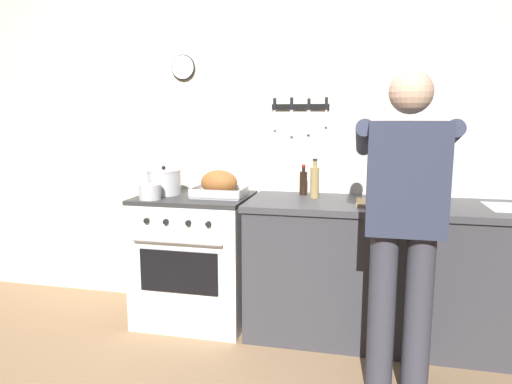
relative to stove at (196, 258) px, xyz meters
name	(u,v)px	position (x,y,z in m)	size (l,w,h in m)	color
wall_back	(238,136)	(0.22, 0.36, 0.85)	(6.00, 0.13, 2.60)	beige
counter_block	(406,272)	(1.43, 0.00, 0.01)	(2.03, 0.65, 0.90)	#38383D
stove	(196,258)	(0.00, 0.00, 0.00)	(0.76, 0.67, 0.90)	white
person_cook	(404,215)	(1.34, -0.60, 0.50)	(0.51, 0.63, 1.66)	#383842
roasting_pan	(219,185)	(0.19, -0.02, 0.53)	(0.35, 0.26, 0.18)	#B7B7BC
stock_pot	(164,182)	(-0.22, -0.01, 0.54)	(0.24, 0.24, 0.20)	#B7B7BC
saucepan	(150,192)	(-0.23, -0.21, 0.50)	(0.15, 0.15, 0.10)	#B7B7BC
cutting_board	(386,203)	(1.28, -0.07, 0.46)	(0.36, 0.24, 0.02)	tan
bottle_vinegar	(315,182)	(0.82, 0.09, 0.56)	(0.06, 0.06, 0.26)	#997F4C
bottle_soy_sauce	(303,182)	(0.73, 0.19, 0.54)	(0.05, 0.05, 0.21)	black
bottle_wine_red	(421,182)	(1.50, 0.04, 0.58)	(0.08, 0.08, 0.32)	#47141E
bottle_dish_soap	(395,184)	(1.35, 0.15, 0.55)	(0.07, 0.07, 0.24)	#338CCC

